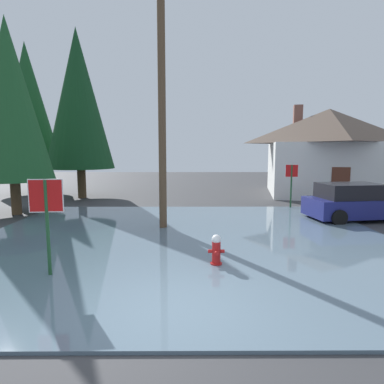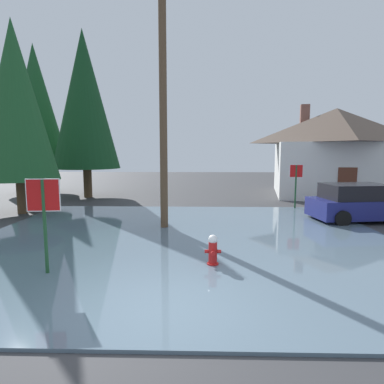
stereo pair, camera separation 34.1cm
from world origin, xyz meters
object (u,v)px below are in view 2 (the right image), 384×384
Objects in this scene: stop_sign_near at (44,207)px; stop_sign_far at (296,178)px; pine_tree_tall_left at (36,107)px; parked_car at (359,203)px; house at (335,150)px; pine_tree_short_left at (16,101)px; pine_tree_mid_left at (84,100)px; utility_pole at (163,93)px; fire_hydrant at (213,251)px.

stop_sign_far is at bearing 47.26° from stop_sign_near.
pine_tree_tall_left is (-7.60, 15.08, 4.28)m from stop_sign_near.
pine_tree_tall_left is at bearing 153.82° from parked_car.
pine_tree_short_left reaches higher than house.
pine_tree_short_left is (2.82, -7.46, -0.75)m from pine_tree_tall_left.
pine_tree_mid_left is 1.17× the size of pine_tree_short_left.
stop_sign_near is at bearing -57.89° from pine_tree_short_left.
stop_sign_far is at bearing 35.05° from utility_pole.
pine_tree_mid_left is at bearing -26.56° from pine_tree_tall_left.
pine_tree_mid_left reaches higher than pine_tree_tall_left.
fire_hydrant is at bearing 9.96° from stop_sign_near.
stop_sign_near is at bearing -74.82° from pine_tree_mid_left.
stop_sign_near is 12.05m from parked_car.
pine_tree_mid_left is (-11.89, 4.01, 4.44)m from stop_sign_far.
pine_tree_tall_left reaches higher than stop_sign_far.
parked_car is (1.87, -2.72, -0.83)m from stop_sign_far.
parked_car is at bearing -26.07° from pine_tree_mid_left.
utility_pole is 0.96× the size of pine_tree_tall_left.
pine_tree_mid_left is at bearing 161.36° from stop_sign_far.
parked_car is (10.22, 6.32, -0.89)m from stop_sign_near.
stop_sign_far is at bearing 124.48° from parked_car.
stop_sign_near is 9.66m from pine_tree_short_left.
utility_pole is 0.94× the size of pine_tree_mid_left.
stop_sign_near reaches higher than stop_sign_far.
house is 1.04× the size of pine_tree_short_left.
pine_tree_tall_left is (-17.82, 8.76, 5.17)m from parked_car.
pine_tree_tall_left reaches higher than house.
stop_sign_far is (8.35, 9.04, -0.06)m from stop_sign_near.
stop_sign_near is 6.23m from utility_pole.
pine_tree_tall_left is at bearing 128.64° from fire_hydrant.
pine_tree_mid_left is at bearing 153.93° from parked_car.
parked_car is (7.99, 1.57, -4.25)m from utility_pole.
pine_tree_mid_left is (4.06, -2.03, 0.11)m from pine_tree_tall_left.
house is 20.31m from pine_tree_tall_left.
stop_sign_far is at bearing 61.98° from fire_hydrant.
utility_pole is 2.26× the size of parked_car.
fire_hydrant is 6.35m from utility_pole.
stop_sign_near is at bearing -130.33° from house.
pine_tree_tall_left is 4.54m from pine_tree_mid_left.
pine_tree_tall_left is at bearing 153.44° from pine_tree_mid_left.
pine_tree_tall_left reaches higher than fire_hydrant.
fire_hydrant is 0.37× the size of stop_sign_far.
stop_sign_far is (6.12, 4.29, -3.42)m from utility_pole.
utility_pole is 14.45m from house.
pine_tree_short_left reaches higher than stop_sign_near.
stop_sign_near reaches higher than fire_hydrant.
pine_tree_tall_left reaches higher than stop_sign_near.
stop_sign_far reaches higher than parked_car.
fire_hydrant is at bearing -138.27° from parked_car.
parked_car is at bearing -105.15° from house.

